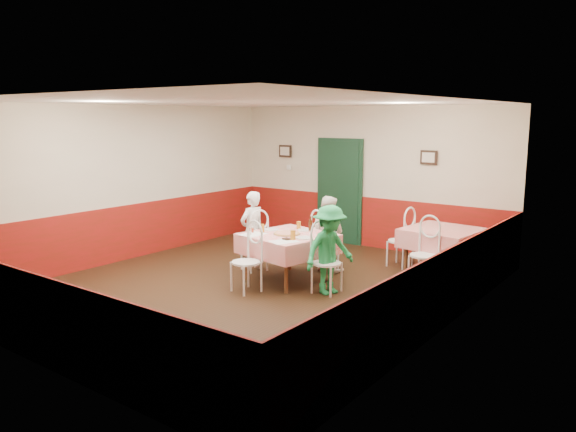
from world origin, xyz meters
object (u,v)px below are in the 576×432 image
Objects in this scene: chair_second_b at (424,256)px; beer_bottle at (310,224)px; chair_near at (246,262)px; main_table at (288,258)px; wallet at (286,239)px; chair_left at (254,244)px; chair_second_a at (400,241)px; glass_c at (299,225)px; diner_far at (327,233)px; second_table at (441,251)px; diner_left at (252,231)px; chair_right at (327,263)px; pizza at (287,234)px; glass_a at (262,228)px; diner_right at (330,250)px; glass_b at (293,235)px.

beer_bottle is (-1.63, -0.74, 0.42)m from chair_second_b.
chair_near is at bearing -104.78° from beer_bottle.
wallet is at bearing -56.63° from main_table.
chair_second_a is at bearing 151.91° from chair_left.
chair_near and chair_second_b have the same top height.
glass_c is 0.56m from diner_far.
second_table is 1.24× the size of chair_left.
diner_left is 1.27m from diner_far.
chair_right is at bearing 86.46° from diner_left.
chair_near is 2.23× the size of pizza.
chair_second_a is (1.05, 1.88, 0.08)m from main_table.
diner_left is (-0.47, 0.31, -0.15)m from glass_a.
chair_second_b is (1.96, 1.97, 0.00)m from chair_near.
chair_left is 1.00× the size of chair_right.
chair_near is at bearing -117.75° from wallet.
diner_left is 1.80m from diner_right.
diner_far is at bearing 60.87° from glass_c.
pizza is 1.77× the size of beer_bottle.
glass_b is (0.31, -0.30, 0.46)m from main_table.
second_table is at bearing 129.85° from diner_left.
chair_right is at bearing 47.20° from chair_near.
glass_b is at bearing 92.90° from diner_far.
chair_second_a is 2.20m from pizza.
chair_second_a reaches higher than glass_a.
diner_right is at bearing 26.07° from wallet.
chair_left is at bearing -153.64° from chair_second_b.
main_table is 2.15m from chair_second_a.
second_table is at bearing -27.38° from chair_right.
glass_b is 0.70m from beer_bottle.
chair_second_a is 2.33m from glass_b.
diner_left is at bearing 167.47° from pizza.
second_table is 2.78× the size of pizza.
glass_c reaches higher than wallet.
pizza is (-0.00, -0.03, 0.40)m from main_table.
second_table is 10.18× the size of wallet.
wallet is at bearing 83.96° from chair_left.
second_table is at bearing 46.32° from main_table.
second_table is 2.67m from glass_b.
diner_far reaches higher than pizza.
second_table is at bearing 42.42° from beer_bottle.
chair_near is 3.96× the size of beer_bottle.
second_table is 0.75m from chair_second_b.
diner_right is at bearing -1.25° from glass_a.
chair_second_b is (0.96, 1.29, 0.00)m from chair_right.
chair_second_a is 2.07m from diner_right.
glass_c is 0.84m from diner_left.
chair_near is 2.77m from chair_second_b.
chair_near is at bearing -69.95° from glass_a.
diner_left is at bearing 96.24° from diner_right.
pizza is 0.42m from glass_b.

